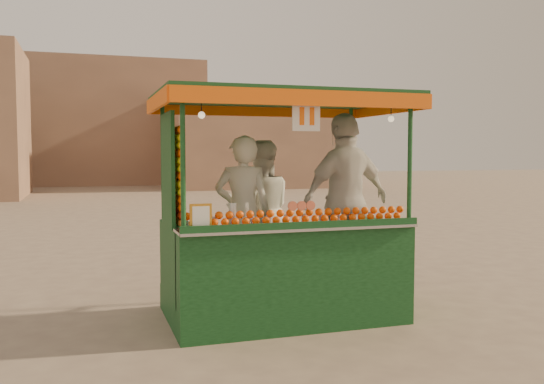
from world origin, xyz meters
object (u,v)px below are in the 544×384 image
object	(u,v)px
vendor_left	(243,213)
vendor_middle	(260,211)
juice_cart	(278,247)
vendor_right	(346,200)

from	to	relation	value
vendor_left	vendor_middle	xyz separation A→B (m)	(0.31, 0.36, -0.02)
juice_cart	vendor_right	world-z (taller)	juice_cart
vendor_middle	vendor_right	distance (m)	1.04
vendor_middle	vendor_right	world-z (taller)	vendor_right
juice_cart	vendor_middle	world-z (taller)	juice_cart
vendor_right	juice_cart	bearing A→B (deg)	-8.93
juice_cart	vendor_left	xyz separation A→B (m)	(-0.30, 0.33, 0.35)
juice_cart	vendor_right	distance (m)	0.96
juice_cart	vendor_left	bearing A→B (deg)	132.79
vendor_left	vendor_right	xyz separation A→B (m)	(1.13, -0.25, 0.13)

